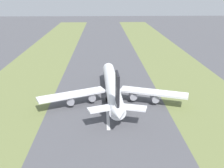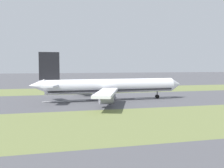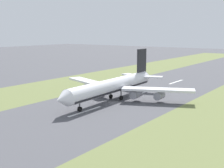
# 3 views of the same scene
# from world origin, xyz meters

# --- Properties ---
(ground_plane) EXTENTS (800.00, 800.00, 0.00)m
(ground_plane) POSITION_xyz_m (0.00, 0.00, 0.00)
(ground_plane) COLOR #4C4C51
(grass_median_west) EXTENTS (40.00, 600.00, 0.01)m
(grass_median_west) POSITION_xyz_m (-45.00, 0.00, 0.00)
(grass_median_west) COLOR olive
(grass_median_west) RESTS_ON ground
(grass_median_east) EXTENTS (40.00, 600.00, 0.01)m
(grass_median_east) POSITION_xyz_m (45.00, 0.00, 0.00)
(grass_median_east) COLOR olive
(grass_median_east) RESTS_ON ground
(centreline_dash_mid) EXTENTS (1.20, 18.00, 0.01)m
(centreline_dash_mid) POSITION_xyz_m (0.00, -22.72, 0.01)
(centreline_dash_mid) COLOR silver
(centreline_dash_mid) RESTS_ON ground
(centreline_dash_far) EXTENTS (1.20, 18.00, 0.01)m
(centreline_dash_far) POSITION_xyz_m (0.00, 17.28, 0.01)
(centreline_dash_far) COLOR silver
(centreline_dash_far) RESTS_ON ground
(airplane_main_jet) EXTENTS (64.10, 67.15, 20.20)m
(airplane_main_jet) POSITION_xyz_m (2.37, -4.62, 6.02)
(airplane_main_jet) COLOR white
(airplane_main_jet) RESTS_ON ground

